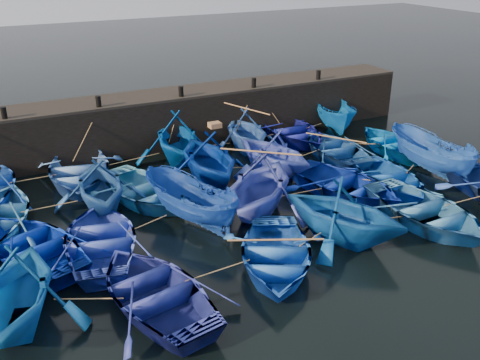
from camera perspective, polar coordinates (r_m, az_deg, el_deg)
name	(u,v)px	position (r m, az deg, el deg)	size (l,w,h in m)	color
ground	(280,230)	(19.35, 4.26, -5.34)	(120.00, 120.00, 0.00)	black
quay_wall	(176,118)	(27.66, -6.83, 6.54)	(26.00, 2.50, 2.50)	black
quay_top	(175,93)	(27.30, -6.96, 9.16)	(26.00, 2.50, 0.12)	black
bollard_0	(4,113)	(24.91, -23.88, 6.58)	(0.24, 0.24, 0.50)	black
bollard_1	(98,101)	(25.35, -14.87, 8.11)	(0.24, 0.24, 0.50)	black
bollard_2	(181,91)	(26.41, -6.31, 9.38)	(0.24, 0.24, 0.50)	black
bollard_3	(254,83)	(28.00, 1.48, 10.35)	(0.24, 0.24, 0.50)	black
bollard_4	(318,75)	(30.04, 8.37, 11.05)	(0.24, 0.24, 0.50)	black
boat_1	(78,170)	(23.82, -16.88, 0.99)	(3.92, 5.48, 1.14)	blue
boat_2	(177,137)	(25.06, -6.76, 4.59)	(3.97, 4.61, 2.43)	#003E8E
boat_3	(246,130)	(26.24, 0.67, 5.32)	(3.50, 4.07, 2.14)	blue
boat_4	(292,131)	(27.95, 5.56, 5.26)	(3.75, 5.25, 1.09)	navy
boat_5	(335,115)	(29.69, 10.13, 6.81)	(1.72, 4.58, 1.77)	#0555B0
boat_7	(100,183)	(20.97, -14.70, -0.35)	(3.59, 4.16, 2.19)	navy
boat_8	(145,190)	(21.45, -10.10, -1.03)	(3.60, 5.04, 1.05)	#3781D3
boat_9	(209,157)	(22.51, -3.33, 2.52)	(4.05, 4.70, 2.47)	navy
boat_10	(274,151)	(23.41, 3.60, 3.08)	(3.69, 4.28, 2.25)	blue
boat_11	(335,148)	(25.99, 10.08, 3.39)	(3.34, 4.67, 0.97)	navy
boat_12	(393,142)	(27.38, 16.05, 3.87)	(3.32, 4.63, 0.96)	#035ABA
boat_13	(33,245)	(18.63, -21.18, -6.49)	(3.52, 4.92, 1.02)	#001D99
boat_14	(101,238)	(18.31, -14.58, -6.05)	(3.61, 5.04, 1.05)	#253BC2
boat_15	(190,202)	(19.42, -5.37, -2.40)	(1.67, 4.44, 1.72)	navy
boat_16	(260,184)	(19.86, 2.15, -0.43)	(4.11, 4.76, 2.51)	#3041B1
boat_17	(345,184)	(22.03, 11.12, -0.40)	(3.65, 5.10, 1.06)	#05208E
boat_18	(390,178)	(23.13, 15.71, 0.17)	(3.25, 4.54, 0.94)	#0B41A0
boat_19	(430,154)	(25.10, 19.62, 2.58)	(1.74, 4.61, 1.78)	#16469A
boat_20	(15,290)	(15.42, -22.88, -10.71)	(3.78, 4.38, 2.31)	#0A52A1
boat_21	(155,290)	(15.49, -9.04, -11.56)	(3.59, 5.02, 1.04)	navy
boat_22	(275,254)	(16.97, 3.76, -7.92)	(3.44, 4.81, 1.00)	blue
boat_23	(344,211)	(18.40, 11.04, -3.28)	(3.80, 4.41, 2.32)	navy
boat_24	(426,211)	(20.58, 19.25, -3.11)	(3.78, 5.28, 1.10)	#2563A2
wooden_crate	(215,125)	(22.17, -2.70, 5.88)	(0.49, 0.40, 0.21)	brown
mooring_ropes	(220,162)	(22.84, -2.20, 1.88)	(17.67, 11.76, 2.10)	tan
loose_oars	(281,152)	(21.82, 4.40, 3.03)	(9.63, 11.81, 1.60)	#99724C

